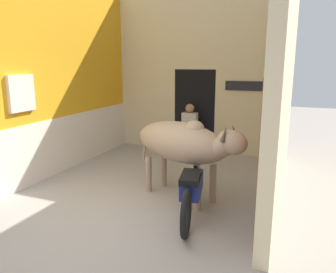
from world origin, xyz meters
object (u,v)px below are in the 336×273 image
(cow, at_px, (184,143))
(motorcycle_near, at_px, (192,189))
(plastic_stool, at_px, (200,145))
(shopkeeper_seated, at_px, (189,128))

(cow, xyz_separation_m, motorcycle_near, (0.34, -0.60, -0.53))
(cow, relative_size, motorcycle_near, 1.18)
(cow, xyz_separation_m, plastic_stool, (-0.52, 2.74, -0.73))
(shopkeeper_seated, bearing_deg, motorcycle_near, -71.09)
(shopkeeper_seated, bearing_deg, plastic_stool, 15.84)
(motorcycle_near, distance_m, plastic_stool, 3.45)
(motorcycle_near, relative_size, plastic_stool, 4.10)
(plastic_stool, bearing_deg, shopkeeper_seated, -164.16)
(plastic_stool, bearing_deg, cow, -79.36)
(plastic_stool, bearing_deg, motorcycle_near, -75.69)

